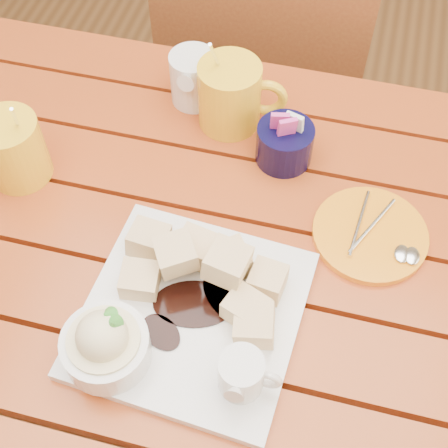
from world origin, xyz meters
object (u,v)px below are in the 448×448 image
(table, at_px, (194,281))
(chair_far, at_px, (265,81))
(coffee_mug_right, at_px, (232,95))
(orange_saucer, at_px, (371,235))
(coffee_mug_left, at_px, (11,149))
(dessert_plate, at_px, (175,315))

(table, relative_size, chair_far, 1.34)
(coffee_mug_right, distance_m, orange_saucer, 0.30)
(coffee_mug_left, xyz_separation_m, orange_saucer, (0.53, 0.01, -0.05))
(table, xyz_separation_m, dessert_plate, (0.02, -0.13, 0.14))
(dessert_plate, height_order, chair_far, chair_far)
(table, xyz_separation_m, chair_far, (-0.01, 0.62, -0.14))
(dessert_plate, bearing_deg, coffee_mug_right, 92.96)
(dessert_plate, bearing_deg, coffee_mug_left, 148.42)
(table, height_order, orange_saucer, orange_saucer)
(table, bearing_deg, chair_far, 91.19)
(table, distance_m, orange_saucer, 0.28)
(dessert_plate, distance_m, chair_far, 0.80)
(orange_saucer, bearing_deg, chair_far, 115.04)
(table, relative_size, dessert_plate, 4.14)
(coffee_mug_left, relative_size, coffee_mug_right, 0.94)
(coffee_mug_right, relative_size, orange_saucer, 1.01)
(table, distance_m, dessert_plate, 0.19)
(orange_saucer, distance_m, chair_far, 0.66)
(coffee_mug_left, relative_size, chair_far, 0.17)
(coffee_mug_left, height_order, coffee_mug_right, coffee_mug_right)
(coffee_mug_right, bearing_deg, coffee_mug_left, -155.67)
(chair_far, bearing_deg, coffee_mug_left, 65.31)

